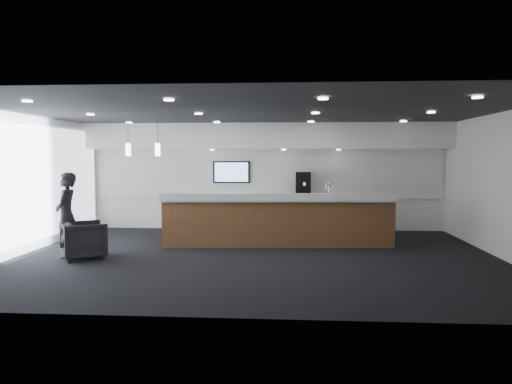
# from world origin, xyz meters

# --- Properties ---
(ground) EXTENTS (10.00, 10.00, 0.00)m
(ground) POSITION_xyz_m (0.00, 0.00, 0.00)
(ground) COLOR black
(ground) RESTS_ON ground
(ceiling) EXTENTS (10.00, 8.00, 0.02)m
(ceiling) POSITION_xyz_m (0.00, 0.00, 3.00)
(ceiling) COLOR black
(ceiling) RESTS_ON back_wall
(back_wall) EXTENTS (10.00, 0.02, 3.00)m
(back_wall) POSITION_xyz_m (0.00, 4.00, 1.50)
(back_wall) COLOR white
(back_wall) RESTS_ON ground
(left_wall) EXTENTS (0.02, 8.00, 3.00)m
(left_wall) POSITION_xyz_m (-5.00, 0.00, 1.50)
(left_wall) COLOR white
(left_wall) RESTS_ON ground
(right_wall) EXTENTS (0.02, 8.00, 3.00)m
(right_wall) POSITION_xyz_m (5.00, 0.00, 1.50)
(right_wall) COLOR white
(right_wall) RESTS_ON ground
(soffit_bulkhead) EXTENTS (10.00, 0.90, 0.70)m
(soffit_bulkhead) POSITION_xyz_m (0.00, 3.55, 2.65)
(soffit_bulkhead) COLOR white
(soffit_bulkhead) RESTS_ON back_wall
(alcove_panel) EXTENTS (9.80, 0.06, 1.40)m
(alcove_panel) POSITION_xyz_m (0.00, 3.97, 1.60)
(alcove_panel) COLOR white
(alcove_panel) RESTS_ON back_wall
(window_blinds_wall) EXTENTS (0.04, 7.36, 2.55)m
(window_blinds_wall) POSITION_xyz_m (-4.96, 0.00, 1.50)
(window_blinds_wall) COLOR #A5B3C6
(window_blinds_wall) RESTS_ON left_wall
(back_credenza) EXTENTS (5.06, 0.66, 0.95)m
(back_credenza) POSITION_xyz_m (-0.00, 3.64, 0.48)
(back_credenza) COLOR #9FA2A8
(back_credenza) RESTS_ON ground
(wall_tv) EXTENTS (1.05, 0.08, 0.62)m
(wall_tv) POSITION_xyz_m (-1.00, 3.91, 1.65)
(wall_tv) COLOR black
(wall_tv) RESTS_ON back_wall
(pendant_left) EXTENTS (0.12, 0.12, 0.30)m
(pendant_left) POSITION_xyz_m (-2.40, 0.80, 2.25)
(pendant_left) COLOR #FFF2C6
(pendant_left) RESTS_ON ceiling
(pendant_right) EXTENTS (0.12, 0.12, 0.30)m
(pendant_right) POSITION_xyz_m (-3.10, 0.80, 2.25)
(pendant_right) COLOR #FFF2C6
(pendant_right) RESTS_ON ceiling
(ceiling_can_lights) EXTENTS (7.00, 5.00, 0.02)m
(ceiling_can_lights) POSITION_xyz_m (0.00, 0.00, 2.97)
(ceiling_can_lights) COLOR white
(ceiling_can_lights) RESTS_ON ceiling
(service_counter) EXTENTS (5.46, 1.20, 1.49)m
(service_counter) POSITION_xyz_m (0.40, 1.39, 0.57)
(service_counter) COLOR brown
(service_counter) RESTS_ON ground
(coffee_machine) EXTENTS (0.41, 0.54, 0.72)m
(coffee_machine) POSITION_xyz_m (1.04, 3.62, 1.31)
(coffee_machine) COLOR black
(coffee_machine) RESTS_ON back_credenza
(info_sign_left) EXTENTS (0.17, 0.03, 0.23)m
(info_sign_left) POSITION_xyz_m (-0.07, 3.56, 1.06)
(info_sign_left) COLOR white
(info_sign_left) RESTS_ON back_credenza
(info_sign_right) EXTENTS (0.19, 0.03, 0.25)m
(info_sign_right) POSITION_xyz_m (0.50, 3.56, 1.08)
(info_sign_right) COLOR white
(info_sign_right) RESTS_ON back_credenza
(armchair) EXTENTS (1.15, 1.14, 0.77)m
(armchair) POSITION_xyz_m (-3.52, -0.44, 0.38)
(armchair) COLOR black
(armchair) RESTS_ON ground
(lounge_guest) EXTENTS (0.50, 0.69, 1.76)m
(lounge_guest) POSITION_xyz_m (-3.92, -0.34, 0.88)
(lounge_guest) COLOR black
(lounge_guest) RESTS_ON ground
(cup_0) EXTENTS (0.09, 0.09, 0.09)m
(cup_0) POSITION_xyz_m (1.23, 3.54, 0.99)
(cup_0) COLOR white
(cup_0) RESTS_ON back_credenza
(cup_1) EXTENTS (0.13, 0.13, 0.09)m
(cup_1) POSITION_xyz_m (1.09, 3.54, 0.99)
(cup_1) COLOR white
(cup_1) RESTS_ON back_credenza
(cup_2) EXTENTS (0.11, 0.11, 0.09)m
(cup_2) POSITION_xyz_m (0.95, 3.54, 0.99)
(cup_2) COLOR white
(cup_2) RESTS_ON back_credenza
(cup_3) EXTENTS (0.12, 0.12, 0.09)m
(cup_3) POSITION_xyz_m (0.81, 3.54, 0.99)
(cup_3) COLOR white
(cup_3) RESTS_ON back_credenza
(cup_4) EXTENTS (0.12, 0.12, 0.09)m
(cup_4) POSITION_xyz_m (0.67, 3.54, 0.99)
(cup_4) COLOR white
(cup_4) RESTS_ON back_credenza
(cup_5) EXTENTS (0.10, 0.10, 0.09)m
(cup_5) POSITION_xyz_m (0.53, 3.54, 0.99)
(cup_5) COLOR white
(cup_5) RESTS_ON back_credenza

